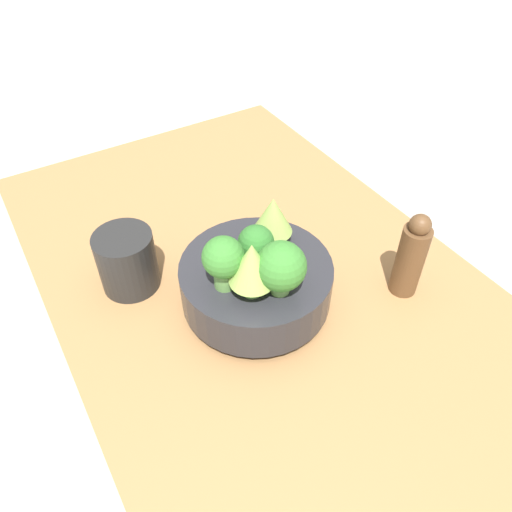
% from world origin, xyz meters
% --- Properties ---
extents(ground_plane, '(6.00, 6.00, 0.00)m').
position_xyz_m(ground_plane, '(0.00, 0.00, 0.00)').
color(ground_plane, '#ADA89E').
extents(table, '(1.13, 0.62, 0.05)m').
position_xyz_m(table, '(0.00, 0.00, 0.02)').
color(table, '#9E7042').
rests_on(table, ground_plane).
extents(bowl, '(0.22, 0.22, 0.08)m').
position_xyz_m(bowl, '(0.02, 0.04, 0.09)').
color(bowl, '#28282D').
rests_on(bowl, table).
extents(broccoli_floret_back, '(0.06, 0.06, 0.08)m').
position_xyz_m(broccoli_floret_back, '(0.01, 0.09, 0.17)').
color(broccoli_floret_back, '#609347').
rests_on(broccoli_floret_back, bowl).
extents(broccoli_floret_center, '(0.05, 0.05, 0.07)m').
position_xyz_m(broccoli_floret_center, '(0.02, 0.04, 0.17)').
color(broccoli_floret_center, '#7AB256').
rests_on(broccoli_floret_center, bowl).
extents(romanesco_piece_near, '(0.06, 0.06, 0.08)m').
position_xyz_m(romanesco_piece_near, '(0.05, -0.01, 0.17)').
color(romanesco_piece_near, '#7AB256').
rests_on(romanesco_piece_near, bowl).
extents(romanesco_piece_far, '(0.06, 0.06, 0.09)m').
position_xyz_m(romanesco_piece_far, '(-0.02, 0.07, 0.18)').
color(romanesco_piece_far, '#6BA34C').
rests_on(romanesco_piece_far, bowl).
extents(broccoli_floret_left, '(0.07, 0.07, 0.08)m').
position_xyz_m(broccoli_floret_left, '(-0.04, 0.03, 0.17)').
color(broccoli_floret_left, '#7AB256').
rests_on(broccoli_floret_left, bowl).
extents(cup, '(0.09, 0.09, 0.10)m').
position_xyz_m(cup, '(0.16, 0.18, 0.09)').
color(cup, black).
rests_on(cup, table).
extents(pepper_mill, '(0.04, 0.04, 0.14)m').
position_xyz_m(pepper_mill, '(-0.07, -0.17, 0.12)').
color(pepper_mill, brown).
rests_on(pepper_mill, table).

